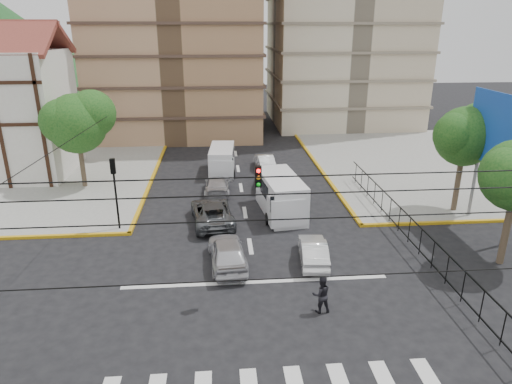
{
  "coord_description": "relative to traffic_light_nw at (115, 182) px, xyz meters",
  "views": [
    {
      "loc": [
        -1.61,
        -18.18,
        11.79
      ],
      "look_at": [
        0.16,
        3.02,
        4.0
      ],
      "focal_mm": 32.0,
      "sensor_mm": 36.0,
      "label": 1
    }
  ],
  "objects": [
    {
      "name": "ground",
      "position": [
        7.8,
        -7.8,
        -3.11
      ],
      "size": [
        160.0,
        160.0,
        0.0
      ],
      "primitive_type": "plane",
      "color": "black",
      "rests_on": "ground"
    },
    {
      "name": "sidewalk_nw",
      "position": [
        -12.2,
        12.2,
        -3.04
      ],
      "size": [
        26.0,
        26.0,
        0.15
      ],
      "primitive_type": "cube",
      "color": "gray",
      "rests_on": "ground"
    },
    {
      "name": "sidewalk_ne",
      "position": [
        27.8,
        12.2,
        -3.04
      ],
      "size": [
        26.0,
        26.0,
        0.15
      ],
      "primitive_type": "cube",
      "color": "gray",
      "rests_on": "ground"
    },
    {
      "name": "stop_line",
      "position": [
        7.8,
        -6.6,
        -3.11
      ],
      "size": [
        13.0,
        0.4,
        0.01
      ],
      "primitive_type": "cube",
      "color": "silver",
      "rests_on": "ground"
    },
    {
      "name": "tudor_building",
      "position": [
        -11.2,
        12.2,
        2.14
      ],
      "size": [
        10.8,
        8.05,
        12.23
      ],
      "color": "silver",
      "rests_on": "ground"
    },
    {
      "name": "park_fence",
      "position": [
        16.8,
        -3.3,
        -3.11
      ],
      "size": [
        0.1,
        22.5,
        1.66
      ],
      "primitive_type": null,
      "color": "black",
      "rests_on": "ground"
    },
    {
      "name": "billboard",
      "position": [
        22.25,
        -1.8,
        2.89
      ],
      "size": [
        0.36,
        6.2,
        8.1
      ],
      "color": "slate",
      "rests_on": "ground"
    },
    {
      "name": "tree_park_c",
      "position": [
        21.89,
        1.21,
        2.22
      ],
      "size": [
        4.65,
        3.8,
        7.25
      ],
      "color": "#473828",
      "rests_on": "ground"
    },
    {
      "name": "tree_tudor",
      "position": [
        -4.1,
        8.21,
        2.11
      ],
      "size": [
        5.39,
        4.4,
        7.43
      ],
      "color": "#473828",
      "rests_on": "ground"
    },
    {
      "name": "traffic_light_nw",
      "position": [
        0.0,
        0.0,
        0.0
      ],
      "size": [
        0.28,
        0.22,
        4.4
      ],
      "color": "black",
      "rests_on": "ground"
    },
    {
      "name": "traffic_light_hanging",
      "position": [
        7.8,
        -9.84,
        2.79
      ],
      "size": [
        18.0,
        9.12,
        0.92
      ],
      "color": "black",
      "rests_on": "ground"
    },
    {
      "name": "van_right_lane",
      "position": [
        10.16,
        1.61,
        -1.87
      ],
      "size": [
        2.86,
        5.88,
        2.54
      ],
      "rotation": [
        0.0,
        0.0,
        0.12
      ],
      "color": "silver",
      "rests_on": "ground"
    },
    {
      "name": "van_left_lane",
      "position": [
        6.41,
        10.92,
        -2.04
      ],
      "size": [
        2.25,
        5.02,
        2.21
      ],
      "rotation": [
        0.0,
        0.0,
        -0.07
      ],
      "color": "silver",
      "rests_on": "ground"
    },
    {
      "name": "car_silver_front_left",
      "position": [
        6.47,
        -4.85,
        -2.34
      ],
      "size": [
        2.19,
        4.65,
        1.54
      ],
      "primitive_type": "imported",
      "rotation": [
        0.0,
        0.0,
        3.23
      ],
      "color": "silver",
      "rests_on": "ground"
    },
    {
      "name": "car_white_front_right",
      "position": [
        10.98,
        -4.85,
        -2.48
      ],
      "size": [
        1.72,
        3.97,
        1.27
      ],
      "primitive_type": "imported",
      "rotation": [
        0.0,
        0.0,
        3.04
      ],
      "color": "white",
      "rests_on": "ground"
    },
    {
      "name": "car_grey_mid_left",
      "position": [
        5.64,
        0.69,
        -2.39
      ],
      "size": [
        3.02,
        5.48,
        1.45
      ],
      "primitive_type": "imported",
      "rotation": [
        0.0,
        0.0,
        3.26
      ],
      "color": "#575A5E",
      "rests_on": "ground"
    },
    {
      "name": "car_silver_rear_left",
      "position": [
        5.98,
        6.05,
        -2.46
      ],
      "size": [
        1.95,
        4.53,
        1.3
      ],
      "primitive_type": "imported",
      "rotation": [
        0.0,
        0.0,
        3.11
      ],
      "color": "silver",
      "rests_on": "ground"
    },
    {
      "name": "car_darkgrey_mid_right",
      "position": [
        9.94,
        7.44,
        -2.34
      ],
      "size": [
        2.47,
        4.73,
        1.54
      ],
      "primitive_type": "imported",
      "rotation": [
        0.0,
        0.0,
        2.99
      ],
      "color": "black",
      "rests_on": "ground"
    },
    {
      "name": "car_white_rear_right",
      "position": [
        10.12,
        12.13,
        -2.47
      ],
      "size": [
        1.62,
        3.96,
        1.28
      ],
      "primitive_type": "imported",
      "rotation": [
        0.0,
        0.0,
        3.21
      ],
      "color": "white",
      "rests_on": "ground"
    },
    {
      "name": "pedestrian_crosswalk",
      "position": [
        10.42,
        -9.3,
        -2.26
      ],
      "size": [
        0.86,
        0.69,
        1.7
      ],
      "primitive_type": "imported",
      "rotation": [
        0.0,
        0.0,
        3.2
      ],
      "color": "black",
      "rests_on": "ground"
    }
  ]
}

